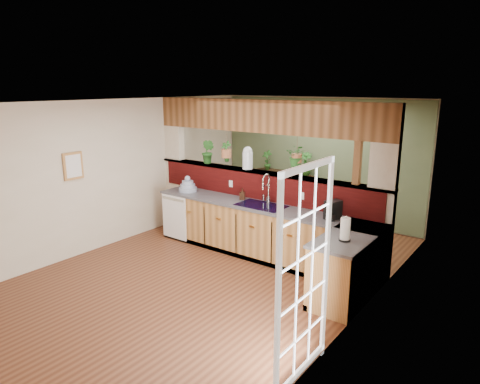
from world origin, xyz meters
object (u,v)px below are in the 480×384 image
Objects in this scene: soap_dispenser at (242,194)px; paper_towel at (345,230)px; glass_jar at (248,158)px; shelving_console at (285,194)px; coffee_maker at (333,211)px; faucet at (267,188)px; dish_stack at (188,186)px.

soap_dispenser is 2.40m from paper_towel.
shelving_console is (-0.34, 1.90, -1.09)m from glass_jar.
soap_dispenser is 1.74m from coffee_maker.
faucet is at bearing -21.96° from glass_jar.
coffee_maker reaches higher than shelving_console.
faucet is at bearing 153.56° from paper_towel.
soap_dispenser is at bearing -162.42° from coffee_maker.
shelving_console is (-0.42, 2.15, -0.50)m from soap_dispenser.
dish_stack is 2.90m from coffee_maker.
glass_jar is at bearing 154.60° from paper_towel.
glass_jar is (-0.56, 0.22, 0.41)m from faucet.
coffee_maker is 1.93m from glass_jar.
paper_towel is 0.81× the size of glass_jar.
paper_towel is (1.77, -0.88, -0.13)m from faucet.
coffee_maker is at bearing 124.56° from paper_towel.
paper_towel is at bearing -25.40° from glass_jar.
coffee_maker is 3.16m from shelving_console.
glass_jar is at bearing -64.87° from shelving_console.
dish_stack is (-1.65, -0.17, -0.18)m from faucet.
glass_jar is at bearing 19.55° from dish_stack.
dish_stack is at bearing -158.42° from coffee_maker.
glass_jar is at bearing -170.22° from coffee_maker.
faucet is 2.40m from shelving_console.
faucet is 1.67m from dish_stack.
paper_towel is at bearing -26.44° from faucet.
paper_towel reaches higher than shelving_console.
dish_stack reaches higher than soap_dispenser.
glass_jar reaches higher than soap_dispenser.
coffee_maker is (1.25, -0.13, -0.15)m from faucet.
coffee_maker is at bearing -31.48° from shelving_console.
faucet is 1.27m from coffee_maker.
faucet is at bearing 3.68° from soap_dispenser.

